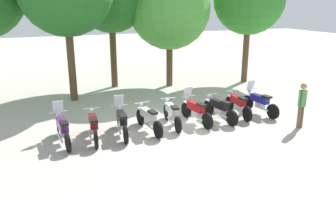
{
  "coord_description": "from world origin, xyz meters",
  "views": [
    {
      "loc": [
        -4.73,
        -11.35,
        4.67
      ],
      "look_at": [
        0.0,
        0.5,
        0.9
      ],
      "focal_mm": 35.67,
      "sensor_mm": 36.0,
      "label": 1
    }
  ],
  "objects_px": {
    "person_0": "(302,102)",
    "tree_3": "(170,9)",
    "motorcycle_5": "(196,110)",
    "motorcycle_7": "(238,104)",
    "motorcycle_6": "(219,108)",
    "motorcycle_8": "(259,102)",
    "motorcycle_3": "(148,118)",
    "motorcycle_4": "(172,113)",
    "motorcycle_0": "(63,129)",
    "motorcycle_1": "(93,126)",
    "motorcycle_2": "(122,122)"
  },
  "relations": [
    {
      "from": "person_0",
      "to": "tree_3",
      "type": "relative_size",
      "value": 0.27
    },
    {
      "from": "motorcycle_5",
      "to": "motorcycle_7",
      "type": "distance_m",
      "value": 2.07
    },
    {
      "from": "motorcycle_6",
      "to": "motorcycle_8",
      "type": "height_order",
      "value": "motorcycle_8"
    },
    {
      "from": "motorcycle_3",
      "to": "person_0",
      "type": "bearing_deg",
      "value": -114.73
    },
    {
      "from": "motorcycle_4",
      "to": "motorcycle_7",
      "type": "height_order",
      "value": "same"
    },
    {
      "from": "motorcycle_0",
      "to": "motorcycle_1",
      "type": "distance_m",
      "value": 1.04
    },
    {
      "from": "motorcycle_1",
      "to": "motorcycle_2",
      "type": "distance_m",
      "value": 1.03
    },
    {
      "from": "motorcycle_6",
      "to": "motorcycle_4",
      "type": "bearing_deg",
      "value": 78.01
    },
    {
      "from": "motorcycle_1",
      "to": "person_0",
      "type": "height_order",
      "value": "person_0"
    },
    {
      "from": "motorcycle_2",
      "to": "person_0",
      "type": "height_order",
      "value": "person_0"
    },
    {
      "from": "motorcycle_5",
      "to": "motorcycle_8",
      "type": "bearing_deg",
      "value": -96.82
    },
    {
      "from": "motorcycle_0",
      "to": "motorcycle_3",
      "type": "relative_size",
      "value": 1.0
    },
    {
      "from": "motorcycle_8",
      "to": "motorcycle_6",
      "type": "bearing_deg",
      "value": 86.78
    },
    {
      "from": "motorcycle_2",
      "to": "motorcycle_5",
      "type": "distance_m",
      "value": 3.09
    },
    {
      "from": "motorcycle_0",
      "to": "motorcycle_7",
      "type": "bearing_deg",
      "value": -93.17
    },
    {
      "from": "motorcycle_5",
      "to": "motorcycle_6",
      "type": "xyz_separation_m",
      "value": [
        1.03,
        -0.1,
        -0.01
      ]
    },
    {
      "from": "motorcycle_0",
      "to": "motorcycle_7",
      "type": "height_order",
      "value": "motorcycle_0"
    },
    {
      "from": "motorcycle_1",
      "to": "motorcycle_3",
      "type": "height_order",
      "value": "same"
    },
    {
      "from": "motorcycle_5",
      "to": "motorcycle_8",
      "type": "relative_size",
      "value": 1.0
    },
    {
      "from": "motorcycle_4",
      "to": "motorcycle_6",
      "type": "xyz_separation_m",
      "value": [
        2.05,
        -0.14,
        0.0
      ]
    },
    {
      "from": "motorcycle_3",
      "to": "motorcycle_5",
      "type": "bearing_deg",
      "value": -91.58
    },
    {
      "from": "motorcycle_5",
      "to": "motorcycle_6",
      "type": "distance_m",
      "value": 1.04
    },
    {
      "from": "person_0",
      "to": "tree_3",
      "type": "xyz_separation_m",
      "value": [
        -2.11,
        8.25,
        3.29
      ]
    },
    {
      "from": "person_0",
      "to": "motorcycle_7",
      "type": "bearing_deg",
      "value": -150.61
    },
    {
      "from": "motorcycle_5",
      "to": "motorcycle_7",
      "type": "height_order",
      "value": "motorcycle_5"
    },
    {
      "from": "tree_3",
      "to": "person_0",
      "type": "bearing_deg",
      "value": -75.63
    },
    {
      "from": "motorcycle_8",
      "to": "tree_3",
      "type": "height_order",
      "value": "tree_3"
    },
    {
      "from": "motorcycle_4",
      "to": "motorcycle_5",
      "type": "bearing_deg",
      "value": -86.21
    },
    {
      "from": "tree_3",
      "to": "motorcycle_6",
      "type": "bearing_deg",
      "value": -93.12
    },
    {
      "from": "motorcycle_7",
      "to": "person_0",
      "type": "height_order",
      "value": "person_0"
    },
    {
      "from": "motorcycle_4",
      "to": "motorcycle_2",
      "type": "bearing_deg",
      "value": 102.1
    },
    {
      "from": "motorcycle_0",
      "to": "tree_3",
      "type": "distance_m",
      "value": 9.9
    },
    {
      "from": "motorcycle_4",
      "to": "motorcycle_8",
      "type": "height_order",
      "value": "motorcycle_8"
    },
    {
      "from": "motorcycle_3",
      "to": "motorcycle_6",
      "type": "xyz_separation_m",
      "value": [
        3.09,
        0.07,
        0.0
      ]
    },
    {
      "from": "motorcycle_0",
      "to": "motorcycle_5",
      "type": "relative_size",
      "value": 1.0
    },
    {
      "from": "motorcycle_6",
      "to": "motorcycle_8",
      "type": "distance_m",
      "value": 2.06
    },
    {
      "from": "motorcycle_6",
      "to": "motorcycle_8",
      "type": "xyz_separation_m",
      "value": [
        2.06,
        0.11,
        0.01
      ]
    },
    {
      "from": "motorcycle_8",
      "to": "motorcycle_3",
      "type": "bearing_deg",
      "value": 85.7
    },
    {
      "from": "motorcycle_7",
      "to": "tree_3",
      "type": "xyz_separation_m",
      "value": [
        -0.69,
        6.1,
        3.84
      ]
    },
    {
      "from": "motorcycle_1",
      "to": "motorcycle_3",
      "type": "relative_size",
      "value": 1.0
    },
    {
      "from": "motorcycle_2",
      "to": "tree_3",
      "type": "distance_m",
      "value": 8.69
    },
    {
      "from": "motorcycle_2",
      "to": "motorcycle_7",
      "type": "xyz_separation_m",
      "value": [
        5.15,
        0.31,
        -0.01
      ]
    },
    {
      "from": "motorcycle_6",
      "to": "tree_3",
      "type": "relative_size",
      "value": 0.33
    },
    {
      "from": "motorcycle_5",
      "to": "motorcycle_4",
      "type": "bearing_deg",
      "value": 80.67
    },
    {
      "from": "motorcycle_5",
      "to": "person_0",
      "type": "relative_size",
      "value": 1.23
    },
    {
      "from": "person_0",
      "to": "motorcycle_1",
      "type": "bearing_deg",
      "value": -107.51
    },
    {
      "from": "motorcycle_1",
      "to": "motorcycle_5",
      "type": "xyz_separation_m",
      "value": [
        4.12,
        0.2,
        0.01
      ]
    },
    {
      "from": "motorcycle_1",
      "to": "motorcycle_3",
      "type": "xyz_separation_m",
      "value": [
        2.06,
        0.03,
        0.0
      ]
    },
    {
      "from": "motorcycle_4",
      "to": "motorcycle_8",
      "type": "distance_m",
      "value": 4.12
    },
    {
      "from": "motorcycle_3",
      "to": "motorcycle_8",
      "type": "bearing_deg",
      "value": -94.26
    }
  ]
}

